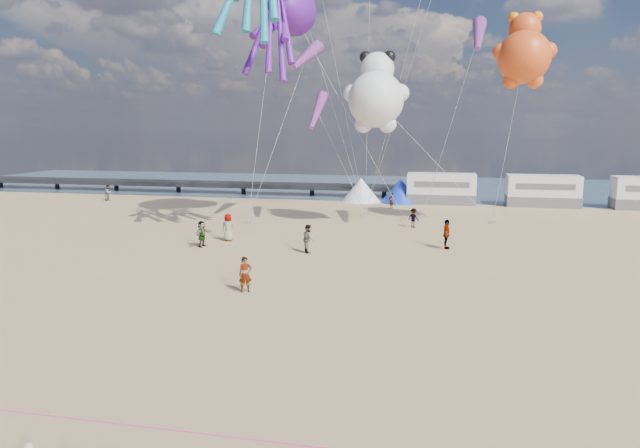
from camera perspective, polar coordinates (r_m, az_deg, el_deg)
The scene contains 27 objects.
ground at distance 19.85m, azimuth -6.23°, elevation -13.01°, with size 120.00×120.00×0.00m, color tan.
water at distance 72.99m, azimuth 7.27°, elevation 3.75°, with size 120.00×120.00×0.00m, color #39576D.
pier at distance 70.37m, azimuth -16.94°, elevation 3.98°, with size 60.00×3.00×0.50m, color black.
motorhome_0 at distance 57.69m, azimuth 12.03°, elevation 3.48°, with size 6.60×2.50×3.00m, color silver.
motorhome_1 at distance 58.50m, azimuth 21.38°, elevation 3.11°, with size 6.60×2.50×3.00m, color silver.
tent_white at distance 58.25m, azimuth 4.11°, elevation 3.44°, with size 4.00×4.00×2.40m, color white.
tent_blue at distance 57.85m, azimuth 8.05°, elevation 3.32°, with size 4.00×4.00×2.40m, color #1933CC.
rope_line at distance 15.66m, azimuth -12.25°, elevation -19.73°, with size 0.03×0.03×34.00m, color #F2338C.
standing_person at distance 26.82m, azimuth -7.49°, elevation -5.03°, with size 0.61×0.40×1.68m, color tan.
beachgoer_1 at distance 34.74m, azimuth -1.17°, elevation -1.47°, with size 0.85×0.55×1.74m, color #7F6659.
beachgoer_2 at distance 43.84m, azimuth 9.34°, elevation 0.61°, with size 0.72×0.56×1.48m, color #7F6659.
beachgoer_3 at distance 36.62m, azimuth 12.54°, elevation -1.01°, with size 1.21×0.69×1.87m, color #7F6659.
beachgoer_4 at distance 37.17m, azimuth -11.71°, elevation -0.97°, with size 0.99×0.41×1.68m, color #7F6659.
beachgoer_5 at distance 53.57m, azimuth 7.13°, elevation 2.34°, with size 1.39×0.44×1.50m, color #7F6659.
beachgoer_6 at distance 38.74m, azimuth -9.18°, elevation -0.34°, with size 0.67×0.44×1.83m, color #7F6659.
beachgoer_7 at distance 62.71m, azimuth -20.41°, elevation 2.95°, with size 0.80×0.52×1.65m, color #7F6659.
sandbag_a at distance 45.12m, azimuth -7.24°, elevation 0.11°, with size 0.50×0.35×0.22m, color gray.
sandbag_b at distance 47.11m, azimuth 8.45°, elevation 0.49°, with size 0.50×0.35×0.22m, color gray.
sandbag_c at distance 47.01m, azimuth 16.85°, elevation 0.15°, with size 0.50×0.35×0.22m, color gray.
sandbag_d at distance 48.82m, azimuth 10.21°, elevation 0.77°, with size 0.50×0.35×0.22m, color gray.
sandbag_e at distance 49.35m, azimuth 4.57°, elevation 0.99°, with size 0.50×0.35×0.22m, color gray.
kite_octopus_purple at distance 46.02m, azimuth -2.82°, elevation 20.48°, with size 3.68×8.59×9.82m, color #5D1892, non-canonical shape.
kite_panda at distance 43.09m, azimuth 5.62°, elevation 12.29°, with size 5.01×4.72×7.08m, color silver, non-canonical shape.
kite_teddy_orange at distance 45.00m, azimuth 19.73°, elevation 15.43°, with size 4.58×4.31×6.46m, color #E8501A, non-canonical shape.
windsock_left at distance 45.10m, azimuth -1.40°, elevation 16.37°, with size 1.10×6.24×6.24m, color red, non-canonical shape.
windsock_mid at distance 41.27m, azimuth 15.58°, elevation 17.73°, with size 1.00×5.69×5.69m, color red, non-canonical shape.
windsock_right at distance 45.36m, azimuth -0.28°, elevation 11.21°, with size 0.90×5.50×5.50m, color red, non-canonical shape.
Camera 1 is at (5.79, -17.36, 7.70)m, focal length 32.00 mm.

